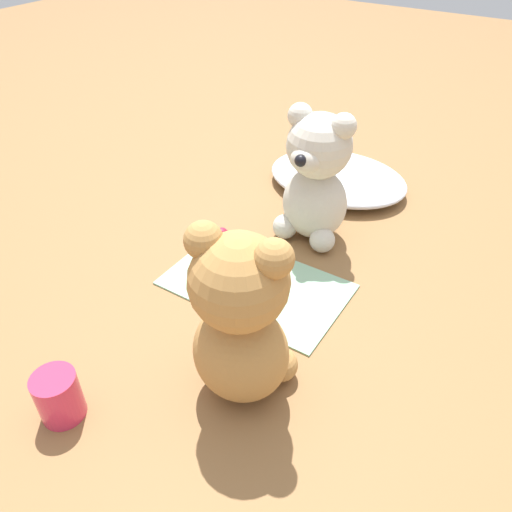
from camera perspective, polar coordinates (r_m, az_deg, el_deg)
name	(u,v)px	position (r m, az deg, el deg)	size (l,w,h in m)	color
ground_plane	(256,285)	(0.75, 0.00, -3.37)	(4.00, 4.00, 0.00)	olive
knitted_placemat	(256,284)	(0.75, 0.00, -3.20)	(0.27, 0.16, 0.01)	#8EBC99
tulle_cloth	(337,177)	(1.00, 9.29, 8.89)	(0.27, 0.21, 0.04)	silver
teddy_bear_cream	(316,178)	(0.80, 6.85, 8.81)	(0.11, 0.12, 0.22)	beige
teddy_bear_tan	(241,319)	(0.54, -1.70, -7.26)	(0.13, 0.13, 0.23)	#B78447
cupcake_near_cream_bear	(223,252)	(0.77, -3.81, 0.49)	(0.05, 0.05, 0.07)	brown
cupcake_near_tan_bear	(259,275)	(0.72, 0.37, -2.24)	(0.05, 0.05, 0.07)	brown
juice_glass	(59,396)	(0.62, -21.62, -14.68)	(0.05, 0.05, 0.06)	#DB3356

